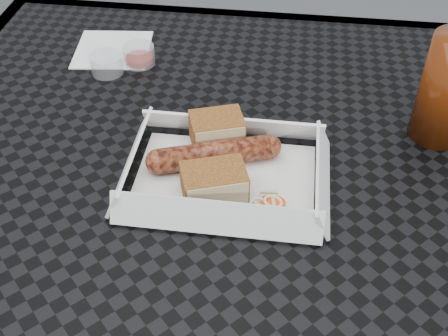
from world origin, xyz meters
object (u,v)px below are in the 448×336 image
at_px(food_tray, 225,179).
at_px(drink_glass, 447,89).
at_px(patio_table, 187,189).
at_px(bratwurst, 214,154).

bearing_deg(food_tray, drink_glass, 25.48).
xyz_separation_m(patio_table, drink_glass, (0.33, 0.08, 0.15)).
bearing_deg(food_tray, bratwurst, 124.47).
bearing_deg(drink_glass, bratwurst, -160.08).
height_order(patio_table, bratwurst, bratwurst).
distance_m(patio_table, food_tray, 0.11).
height_order(food_tray, drink_glass, drink_glass).
bearing_deg(patio_table, food_tray, -40.51).
height_order(patio_table, food_tray, food_tray).
relative_size(bratwurst, drink_glass, 1.13).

